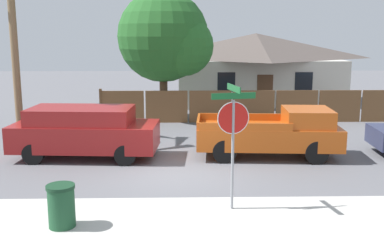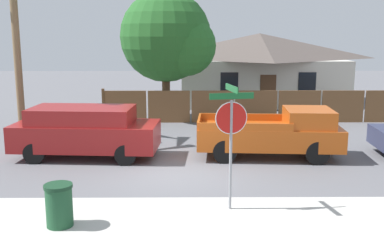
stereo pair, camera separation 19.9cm
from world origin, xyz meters
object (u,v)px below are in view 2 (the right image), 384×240
(orange_pickup, at_px, (275,133))
(red_suv, at_px, (86,130))
(house, at_px, (259,66))
(trash_bin, at_px, (59,205))
(oak_tree, at_px, (170,39))
(stop_sign, at_px, (231,126))

(orange_pickup, bearing_deg, red_suv, -176.21)
(house, height_order, red_suv, house)
(red_suv, height_order, trash_bin, red_suv)
(red_suv, relative_size, trash_bin, 5.20)
(trash_bin, bearing_deg, red_suv, 96.73)
(orange_pickup, relative_size, trash_bin, 5.17)
(house, xyz_separation_m, red_suv, (-8.09, -13.55, -1.27))
(house, bearing_deg, red_suv, -120.84)
(house, relative_size, orange_pickup, 2.10)
(orange_pickup, xyz_separation_m, trash_bin, (-5.90, -5.71, -0.36))
(oak_tree, bearing_deg, trash_bin, -98.76)
(stop_sign, relative_size, trash_bin, 3.14)
(orange_pickup, relative_size, stop_sign, 1.64)
(stop_sign, bearing_deg, orange_pickup, 56.10)
(house, distance_m, oak_tree, 8.58)
(house, bearing_deg, orange_pickup, -96.37)
(red_suv, xyz_separation_m, trash_bin, (0.68, -5.73, -0.47))
(oak_tree, bearing_deg, house, 49.68)
(oak_tree, relative_size, orange_pickup, 1.27)
(red_suv, bearing_deg, stop_sign, -42.13)
(oak_tree, xyz_separation_m, orange_pickup, (3.91, -7.17, -3.18))
(house, bearing_deg, oak_tree, -130.32)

